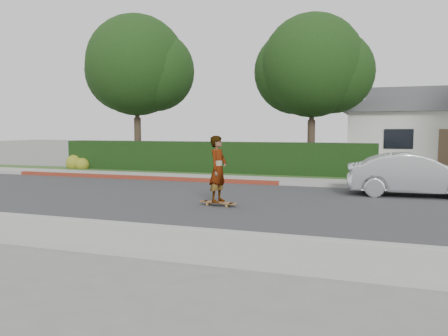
{
  "coord_description": "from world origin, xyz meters",
  "views": [
    {
      "loc": [
        4.23,
        -11.88,
        2.08
      ],
      "look_at": [
        0.31,
        -0.32,
        1.0
      ],
      "focal_mm": 35.0,
      "sensor_mm": 36.0,
      "label": 1
    }
  ],
  "objects": [
    {
      "name": "planting_strip",
      "position": [
        0.0,
        6.6,
        0.05
      ],
      "size": [
        60.0,
        1.6,
        0.1
      ],
      "primitive_type": "cube",
      "color": "#2D4C1E",
      "rests_on": "ground"
    },
    {
      "name": "ground",
      "position": [
        0.0,
        0.0,
        0.0
      ],
      "size": [
        120.0,
        120.0,
        0.0
      ],
      "primitive_type": "plane",
      "color": "slate",
      "rests_on": "ground"
    },
    {
      "name": "car_silver",
      "position": [
        5.52,
        2.83,
        0.67
      ],
      "size": [
        4.15,
        1.7,
        1.34
      ],
      "primitive_type": "imported",
      "rotation": [
        0.0,
        0.0,
        1.64
      ],
      "color": "silver",
      "rests_on": "ground"
    },
    {
      "name": "curb_near",
      "position": [
        0.0,
        -4.1,
        0.07
      ],
      "size": [
        60.0,
        0.2,
        0.15
      ],
      "primitive_type": "cube",
      "color": "#9E9E99",
      "rests_on": "ground"
    },
    {
      "name": "sidewalk_near",
      "position": [
        0.0,
        -5.0,
        0.06
      ],
      "size": [
        60.0,
        1.6,
        0.12
      ],
      "primitive_type": "cube",
      "color": "gray",
      "rests_on": "ground"
    },
    {
      "name": "house",
      "position": [
        8.0,
        16.0,
        2.1
      ],
      "size": [
        10.6,
        8.6,
        4.3
      ],
      "color": "beige",
      "rests_on": "ground"
    },
    {
      "name": "road",
      "position": [
        0.0,
        0.0,
        0.01
      ],
      "size": [
        60.0,
        8.0,
        0.01
      ],
      "primitive_type": "cube",
      "color": "#2D2D30",
      "rests_on": "ground"
    },
    {
      "name": "sidewalk_far",
      "position": [
        0.0,
        5.0,
        0.06
      ],
      "size": [
        60.0,
        1.6,
        0.12
      ],
      "primitive_type": "cube",
      "color": "gray",
      "rests_on": "ground"
    },
    {
      "name": "skateboard",
      "position": [
        0.31,
        -0.82,
        0.1
      ],
      "size": [
        1.12,
        0.36,
        0.1
      ],
      "rotation": [
        0.0,
        0.0,
        -0.13
      ],
      "color": "#B17D30",
      "rests_on": "ground"
    },
    {
      "name": "hedge",
      "position": [
        -3.0,
        7.2,
        0.75
      ],
      "size": [
        15.0,
        1.0,
        1.5
      ],
      "primitive_type": "cube",
      "color": "black",
      "rests_on": "ground"
    },
    {
      "name": "tree_left",
      "position": [
        -7.51,
        8.69,
        5.26
      ],
      "size": [
        5.99,
        5.21,
        8.0
      ],
      "color": "#33261C",
      "rests_on": "ground"
    },
    {
      "name": "flowering_shrub",
      "position": [
        -10.01,
        6.74,
        0.33
      ],
      "size": [
        1.4,
        1.0,
        0.9
      ],
      "color": "#2D4C19",
      "rests_on": "ground"
    },
    {
      "name": "curb_red_section",
      "position": [
        -5.0,
        4.1,
        0.08
      ],
      "size": [
        12.0,
        0.21,
        0.15
      ],
      "primitive_type": "cube",
      "color": "maroon",
      "rests_on": "ground"
    },
    {
      "name": "skateboarder",
      "position": [
        0.31,
        -0.82,
        1.01
      ],
      "size": [
        0.51,
        0.71,
        1.8
      ],
      "primitive_type": "imported",
      "rotation": [
        0.0,
        0.0,
        1.44
      ],
      "color": "white",
      "rests_on": "skateboard"
    },
    {
      "name": "curb_far",
      "position": [
        0.0,
        4.1,
        0.07
      ],
      "size": [
        60.0,
        0.2,
        0.15
      ],
      "primitive_type": "cube",
      "color": "#9E9E99",
      "rests_on": "ground"
    },
    {
      "name": "tree_center",
      "position": [
        1.49,
        9.19,
        4.9
      ],
      "size": [
        5.66,
        4.84,
        7.44
      ],
      "color": "#33261C",
      "rests_on": "ground"
    }
  ]
}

